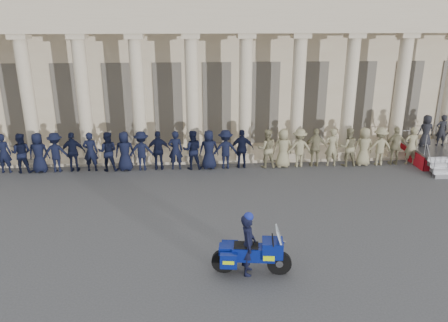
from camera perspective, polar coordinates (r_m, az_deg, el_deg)
ground at (r=15.02m, az=0.94°, el=-9.79°), size 90.00×90.00×0.00m
building at (r=28.04m, az=-1.41°, el=13.35°), size 40.00×12.50×9.00m
officer_rank at (r=20.98m, az=-2.48°, el=1.50°), size 21.34×0.72×1.91m
motorcycle at (r=12.83m, az=3.72°, el=-11.93°), size 2.31×1.01×1.49m
rider at (r=12.66m, az=3.16°, el=-10.71°), size 0.52×0.72×1.94m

